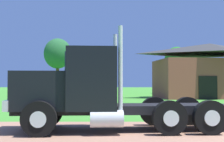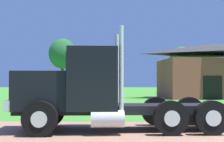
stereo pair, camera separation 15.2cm
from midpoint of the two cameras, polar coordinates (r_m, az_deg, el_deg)
truck_foreground_white at (r=11.18m, az=-4.01°, el=-3.61°), size 7.35×3.14×3.35m
shed_building at (r=36.19m, az=16.41°, el=-0.09°), size 11.95×8.14×5.64m
tree_left at (r=45.02m, az=-9.07°, el=2.88°), size 3.63×3.63×7.41m
tree_mid at (r=49.38m, az=11.08°, el=1.74°), size 3.57×3.57×6.75m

